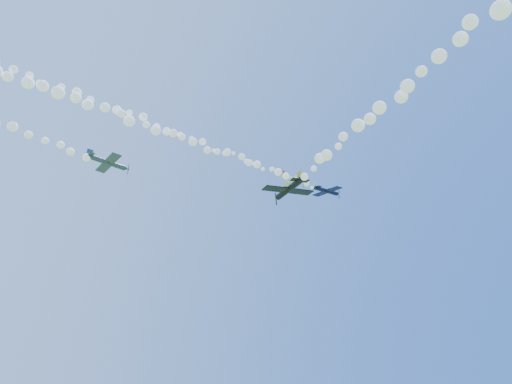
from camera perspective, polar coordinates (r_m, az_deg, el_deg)
plane_white at (r=94.76m, az=4.99°, el=1.67°), size 6.48×6.82×2.41m
smoke_trail_white at (r=79.34m, az=-21.27°, el=11.44°), size 84.93×5.96×2.79m
plane_navy at (r=96.93m, az=9.43°, el=0.14°), size 7.92×8.08×2.45m
smoke_trail_navy at (r=79.10m, az=-15.25°, el=8.93°), size 81.88×9.15×3.03m
plane_grey at (r=77.16m, az=-19.12°, el=3.74°), size 7.74×8.00×2.08m
plane_black at (r=63.09m, az=4.32°, el=0.34°), size 8.16×7.77×2.24m
smoke_trail_black at (r=44.97m, az=29.34°, el=20.91°), size 13.58×63.33×3.12m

